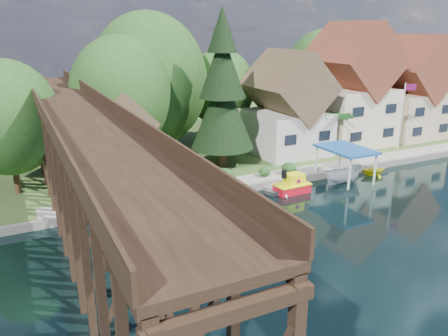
{
  "coord_description": "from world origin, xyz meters",
  "views": [
    {
      "loc": [
        -19.58,
        -22.93,
        13.46
      ],
      "look_at": [
        -5.41,
        6.0,
        3.19
      ],
      "focal_mm": 35.0,
      "sensor_mm": 36.0,
      "label": 1
    }
  ],
  "objects": [
    {
      "name": "boat_yellow",
      "position": [
        10.98,
        6.65,
        0.66
      ],
      "size": [
        2.95,
        2.7,
        1.32
      ],
      "primitive_type": "imported",
      "rotation": [
        0.0,
        0.0,
        1.33
      ],
      "color": "yellow",
      "rests_on": "ground"
    },
    {
      "name": "boat_canopy",
      "position": [
        6.87,
        6.15,
        1.42
      ],
      "size": [
        4.16,
        5.15,
        3.31
      ],
      "color": "silver",
      "rests_on": "ground"
    },
    {
      "name": "flagpole",
      "position": [
        17.0,
        9.24,
        5.25
      ],
      "size": [
        1.13,
        0.55,
        7.75
      ],
      "color": "white",
      "rests_on": "bank"
    },
    {
      "name": "shed",
      "position": [
        -11.0,
        14.5,
        3.83
      ],
      "size": [
        5.09,
        5.4,
        7.85
      ],
      "color": "beige",
      "rests_on": "bank"
    },
    {
      "name": "promenade",
      "position": [
        6.0,
        9.3,
        0.53
      ],
      "size": [
        50.0,
        2.6,
        0.06
      ],
      "primitive_type": "cube",
      "color": "gray",
      "rests_on": "bank"
    },
    {
      "name": "bank",
      "position": [
        0.0,
        34.0,
        0.25
      ],
      "size": [
        140.0,
        52.0,
        0.5
      ],
      "primitive_type": "cube",
      "color": "#2F4E1F",
      "rests_on": "ground"
    },
    {
      "name": "trestle_bridge",
      "position": [
        -16.0,
        5.17,
        5.35
      ],
      "size": [
        4.12,
        44.18,
        9.3
      ],
      "color": "black",
      "rests_on": "ground"
    },
    {
      "name": "bg_trees",
      "position": [
        1.0,
        21.25,
        7.29
      ],
      "size": [
        49.9,
        13.3,
        10.57
      ],
      "color": "#382314",
      "rests_on": "bank"
    },
    {
      "name": "palm_tree",
      "position": [
        10.81,
        12.42,
        4.69
      ],
      "size": [
        3.79,
        3.79,
        4.8
      ],
      "color": "#382314",
      "rests_on": "bank"
    },
    {
      "name": "house_left",
      "position": [
        7.0,
        16.0,
        5.14
      ],
      "size": [
        7.64,
        8.64,
        11.02
      ],
      "color": "beige",
      "rests_on": "bank"
    },
    {
      "name": "tugboat",
      "position": [
        1.24,
        6.16,
        0.66
      ],
      "size": [
        3.1,
        1.76,
        2.22
      ],
      "color": "red",
      "rests_on": "ground"
    },
    {
      "name": "house_center",
      "position": [
        16.0,
        16.5,
        6.42
      ],
      "size": [
        8.65,
        9.18,
        13.89
      ],
      "color": "beige",
      "rests_on": "bank"
    },
    {
      "name": "seawall",
      "position": [
        4.0,
        8.0,
        0.31
      ],
      "size": [
        60.0,
        0.4,
        0.62
      ],
      "primitive_type": "cube",
      "color": "slate",
      "rests_on": "ground"
    },
    {
      "name": "ground",
      "position": [
        0.0,
        0.0,
        0.0
      ],
      "size": [
        140.0,
        140.0,
        0.0
      ],
      "primitive_type": "plane",
      "color": "black",
      "rests_on": "ground"
    },
    {
      "name": "house_right",
      "position": [
        25.0,
        16.0,
        5.78
      ],
      "size": [
        8.15,
        8.64,
        12.45
      ],
      "color": "#C5AE8D",
      "rests_on": "bank"
    },
    {
      "name": "conifer",
      "position": [
        -1.41,
        14.51,
        7.76
      ],
      "size": [
        6.13,
        6.13,
        15.08
      ],
      "color": "#382314",
      "rests_on": "bank"
    },
    {
      "name": "shrubs",
      "position": [
        -4.6,
        9.26,
        1.23
      ],
      "size": [
        15.76,
        2.47,
        1.7
      ],
      "color": "#1B4217",
      "rests_on": "bank"
    },
    {
      "name": "boat_white_a",
      "position": [
        0.93,
        6.94,
        0.44
      ],
      "size": [
        4.95,
        4.11,
        0.89
      ],
      "primitive_type": "imported",
      "rotation": [
        0.0,
        0.0,
        1.84
      ],
      "color": "white",
      "rests_on": "ground"
    }
  ]
}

